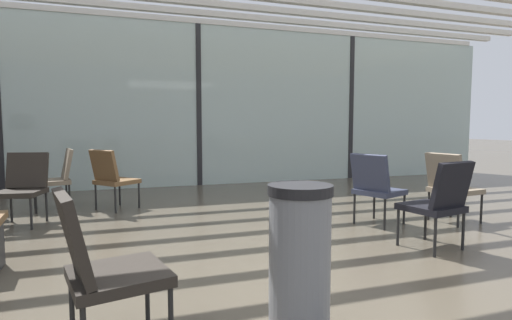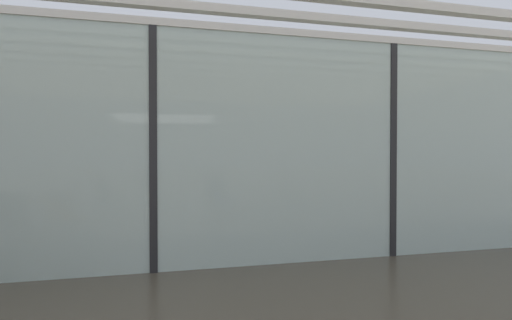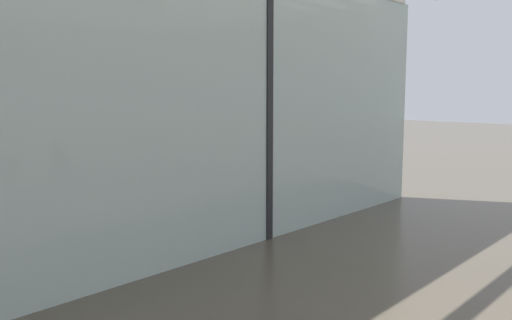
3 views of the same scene
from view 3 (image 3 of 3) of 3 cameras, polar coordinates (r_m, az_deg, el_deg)
The scene contains 1 object.
window_mullion_2 at distance 6.43m, azimuth 1.15°, elevation 5.57°, with size 0.10×0.12×3.22m, color black.
Camera 3 is at (-1.36, 1.00, 1.81)m, focal length 37.45 mm.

